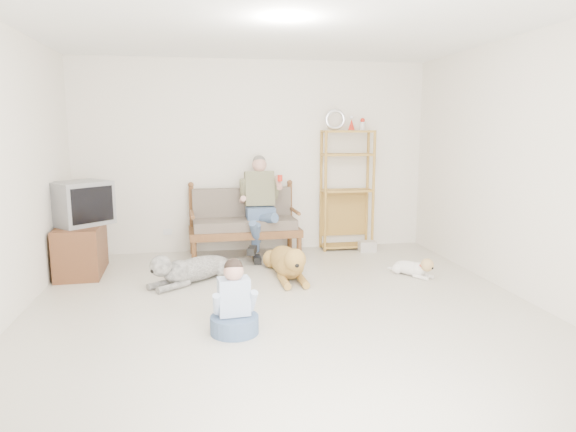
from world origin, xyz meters
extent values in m
plane|color=silver|center=(0.00, 0.00, 0.00)|extent=(5.50, 5.50, 0.00)
plane|color=white|center=(0.00, 0.00, 2.70)|extent=(5.50, 5.50, 0.00)
plane|color=silver|center=(0.00, 2.75, 1.35)|extent=(5.00, 0.00, 5.00)
plane|color=silver|center=(0.00, -2.75, 1.35)|extent=(5.00, 0.00, 5.00)
plane|color=silver|center=(2.50, 0.00, 1.35)|extent=(0.00, 5.50, 5.50)
cube|color=brown|center=(-0.19, 2.33, 0.35)|extent=(1.53, 0.76, 0.10)
cube|color=#65584D|center=(-0.19, 2.33, 0.47)|extent=(1.40, 0.66, 0.13)
cube|color=#65584D|center=(-0.19, 2.57, 0.70)|extent=(1.38, 0.18, 0.45)
cylinder|color=brown|center=(-0.19, 2.63, 0.90)|extent=(1.40, 0.11, 0.05)
cylinder|color=brown|center=(-0.89, 2.03, 0.15)|extent=(0.07, 0.07, 0.30)
cylinder|color=brown|center=(-0.89, 2.63, 0.47)|extent=(0.07, 0.07, 0.95)
cylinder|color=brown|center=(0.51, 2.03, 0.15)|extent=(0.07, 0.07, 0.30)
cylinder|color=brown|center=(0.51, 2.63, 0.47)|extent=(0.07, 0.07, 0.95)
cube|color=#4A6087|center=(0.03, 2.33, 0.60)|extent=(0.38, 0.36, 0.19)
cube|color=#807F5A|center=(0.03, 2.42, 0.93)|extent=(0.40, 0.27, 0.50)
sphere|color=tan|center=(0.03, 2.39, 1.26)|extent=(0.20, 0.20, 0.20)
sphere|color=#605B55|center=(0.03, 2.41, 1.30)|extent=(0.18, 0.18, 0.18)
cylinder|color=red|center=(0.29, 2.21, 1.09)|extent=(0.07, 0.07, 0.09)
cube|color=#A87B34|center=(1.32, 2.55, 1.71)|extent=(0.73, 0.30, 0.03)
torus|color=silver|center=(1.13, 2.55, 1.87)|extent=(0.30, 0.05, 0.30)
cone|color=red|center=(1.37, 2.55, 1.80)|extent=(0.10, 0.10, 0.15)
cylinder|color=#A87B34|center=(0.97, 2.41, 0.86)|extent=(0.04, 0.04, 1.72)
cylinder|color=#A87B34|center=(0.97, 2.69, 0.86)|extent=(0.04, 0.04, 1.72)
cylinder|color=#A87B34|center=(1.67, 2.41, 0.86)|extent=(0.04, 0.04, 1.72)
cylinder|color=#A87B34|center=(1.67, 2.69, 0.86)|extent=(0.04, 0.04, 1.72)
cube|color=silver|center=(1.57, 2.33, 0.07)|extent=(0.24, 0.18, 0.15)
cube|color=brown|center=(-2.22, 1.81, 0.30)|extent=(0.54, 0.92, 0.60)
cube|color=brown|center=(-2.46, 1.59, 0.30)|extent=(0.04, 0.40, 0.50)
cube|color=brown|center=(-2.46, 2.03, 0.30)|extent=(0.04, 0.40, 0.50)
cube|color=slate|center=(-2.20, 1.86, 0.86)|extent=(0.80, 0.80, 0.52)
cube|color=black|center=(-2.03, 1.68, 0.86)|extent=(0.40, 0.38, 0.42)
cube|color=silver|center=(-1.25, 2.73, 0.30)|extent=(0.12, 0.02, 0.08)
ellipsoid|color=#AB7B3B|center=(0.23, 1.39, 0.16)|extent=(0.38, 1.01, 0.31)
sphere|color=#AB7B3B|center=(0.23, 1.09, 0.18)|extent=(0.31, 0.31, 0.31)
sphere|color=#AB7B3B|center=(0.24, 0.84, 0.31)|extent=(0.25, 0.25, 0.25)
ellipsoid|color=#AB7B3B|center=(0.24, 0.73, 0.29)|extent=(0.11, 0.18, 0.10)
cylinder|color=#AB7B3B|center=(0.22, 1.89, 0.06)|extent=(0.19, 0.39, 0.05)
ellipsoid|color=#AB7B3B|center=(0.15, 0.86, 0.31)|extent=(0.06, 0.08, 0.12)
ellipsoid|color=#AB7B3B|center=(0.32, 0.86, 0.31)|extent=(0.06, 0.08, 0.12)
ellipsoid|color=silver|center=(-0.83, 1.28, 0.14)|extent=(0.91, 0.82, 0.27)
sphere|color=silver|center=(-1.04, 1.11, 0.16)|extent=(0.27, 0.27, 0.27)
sphere|color=silver|center=(-1.22, 0.97, 0.27)|extent=(0.24, 0.24, 0.24)
ellipsoid|color=silver|center=(-1.30, 0.90, 0.25)|extent=(0.20, 0.19, 0.09)
cylinder|color=silver|center=(-0.47, 1.57, 0.05)|extent=(0.23, 0.34, 0.04)
ellipsoid|color=silver|center=(-1.26, 1.05, 0.27)|extent=(0.09, 0.09, 0.12)
ellipsoid|color=silver|center=(-1.15, 0.92, 0.27)|extent=(0.09, 0.09, 0.12)
ellipsoid|color=white|center=(1.69, 1.08, 0.08)|extent=(0.40, 0.47, 0.17)
sphere|color=white|center=(1.76, 0.97, 0.10)|extent=(0.17, 0.17, 0.17)
sphere|color=tan|center=(1.82, 0.88, 0.17)|extent=(0.15, 0.15, 0.15)
ellipsoid|color=tan|center=(1.86, 0.82, 0.15)|extent=(0.12, 0.13, 0.06)
cylinder|color=white|center=(1.58, 1.26, 0.03)|extent=(0.15, 0.13, 0.03)
cone|color=tan|center=(1.77, 0.86, 0.22)|extent=(0.05, 0.05, 0.05)
cone|color=tan|center=(1.86, 0.92, 0.22)|extent=(0.05, 0.05, 0.05)
torus|color=red|center=(1.81, 0.90, 0.16)|extent=(0.14, 0.14, 0.02)
cylinder|color=#4A6087|center=(-0.51, -0.36, 0.08)|extent=(0.42, 0.42, 0.15)
cube|color=silver|center=(-0.51, -0.34, 0.32)|extent=(0.28, 0.20, 0.32)
sphere|color=tan|center=(-0.51, -0.36, 0.55)|extent=(0.17, 0.17, 0.17)
sphere|color=black|center=(-0.51, -0.35, 0.58)|extent=(0.16, 0.16, 0.16)
camera|label=1|loc=(-0.77, -4.58, 1.74)|focal=32.00mm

